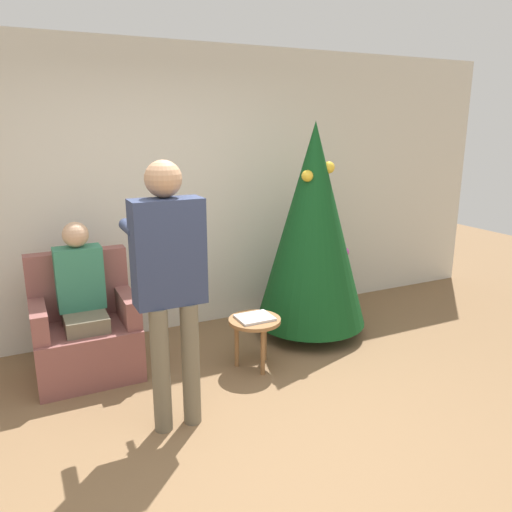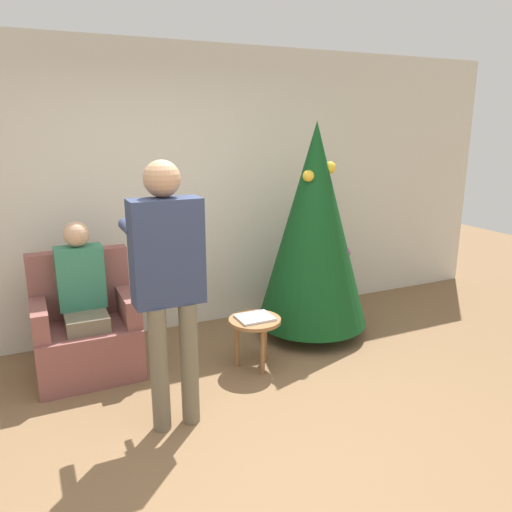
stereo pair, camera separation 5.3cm
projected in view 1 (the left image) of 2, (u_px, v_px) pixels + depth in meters
name	position (u px, v px, depth m)	size (l,w,h in m)	color
ground_plane	(251.00, 460.00, 3.03)	(14.00, 14.00, 0.00)	brown
wall_back	(148.00, 194.00, 4.62)	(8.00, 0.06, 2.70)	beige
christmas_tree	(313.00, 226.00, 4.60)	(1.04, 1.04, 2.01)	brown
armchair	(85.00, 333.00, 4.02)	(0.79, 0.65, 0.98)	brown
person_seated	(82.00, 294.00, 3.91)	(0.36, 0.46, 1.25)	#6B604C
person_standing	(169.00, 271.00, 3.16)	(0.46, 0.57, 1.77)	#6B604C
side_stool	(255.00, 326.00, 4.11)	(0.43, 0.43, 0.43)	olive
laptop	(255.00, 318.00, 4.09)	(0.29, 0.24, 0.02)	silver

